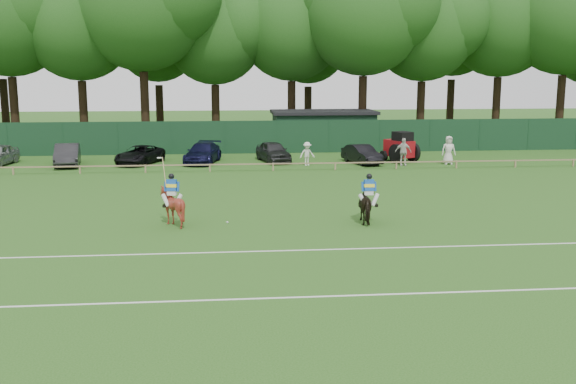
{
  "coord_description": "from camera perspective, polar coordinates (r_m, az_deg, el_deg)",
  "views": [
    {
      "loc": [
        -2.14,
        -24.25,
        6.47
      ],
      "look_at": [
        0.5,
        3.0,
        1.4
      ],
      "focal_mm": 42.0,
      "sensor_mm": 36.0,
      "label": 1
    }
  ],
  "objects": [
    {
      "name": "sedan_navy",
      "position": [
        46.72,
        -7.23,
        3.29
      ],
      "size": [
        2.84,
        4.99,
        1.36
      ],
      "primitive_type": "imported",
      "rotation": [
        0.0,
        0.0,
        -0.21
      ],
      "color": "#101133",
      "rests_on": "ground"
    },
    {
      "name": "tractor",
      "position": [
        47.56,
        9.49,
        3.74
      ],
      "size": [
        2.55,
        2.97,
        2.11
      ],
      "rotation": [
        0.0,
        0.0,
        0.42
      ],
      "color": "maroon",
      "rests_on": "ground"
    },
    {
      "name": "estate_black",
      "position": [
        46.31,
        6.28,
        3.19
      ],
      "size": [
        2.36,
        4.09,
        1.28
      ],
      "primitive_type": "imported",
      "rotation": [
        0.0,
        0.0,
        0.28
      ],
      "color": "black",
      "rests_on": "ground"
    },
    {
      "name": "spectator_mid",
      "position": [
        45.71,
        9.72,
        3.38
      ],
      "size": [
        1.12,
        0.54,
        1.85
      ],
      "primitive_type": "imported",
      "rotation": [
        0.0,
        0.0,
        -0.08
      ],
      "color": "beige",
      "rests_on": "ground"
    },
    {
      "name": "spectator_left",
      "position": [
        45.1,
        1.63,
        3.25
      ],
      "size": [
        1.12,
        0.78,
        1.58
      ],
      "primitive_type": "imported",
      "rotation": [
        0.0,
        0.0,
        0.21
      ],
      "color": "silver",
      "rests_on": "ground"
    },
    {
      "name": "horse_chestnut",
      "position": [
        28.35,
        -9.77,
        -1.19
      ],
      "size": [
        1.5,
        1.64,
        1.61
      ],
      "primitive_type": "imported",
      "rotation": [
        0.0,
        0.0,
        3.0
      ],
      "color": "maroon",
      "rests_on": "ground"
    },
    {
      "name": "pitch_rail",
      "position": [
        42.73,
        -2.61,
        2.37
      ],
      "size": [
        62.1,
        0.1,
        0.5
      ],
      "color": "#997F5B",
      "rests_on": "ground"
    },
    {
      "name": "polo_ball",
      "position": [
        28.53,
        -5.15,
        -2.57
      ],
      "size": [
        0.09,
        0.09,
        0.09
      ],
      "primitive_type": "sphere",
      "color": "silver",
      "rests_on": "ground"
    },
    {
      "name": "sedan_grey",
      "position": [
        47.34,
        -18.19,
        3.0
      ],
      "size": [
        2.22,
        4.61,
        1.46
      ],
      "primitive_type": "imported",
      "rotation": [
        0.0,
        0.0,
        0.16
      ],
      "color": "#2A292C",
      "rests_on": "ground"
    },
    {
      "name": "hatch_grey",
      "position": [
        46.99,
        -1.26,
        3.44
      ],
      "size": [
        2.56,
        4.4,
        1.41
      ],
      "primitive_type": "imported",
      "rotation": [
        0.0,
        0.0,
        0.23
      ],
      "color": "#2A2A2C",
      "rests_on": "ground"
    },
    {
      "name": "tree_row",
      "position": [
        59.74,
        -1.53,
        4.27
      ],
      "size": [
        96.0,
        12.0,
        21.0
      ],
      "primitive_type": null,
      "color": "#26561C",
      "rests_on": "ground"
    },
    {
      "name": "pitch_lines",
      "position": [
        21.83,
        0.34,
        -6.73
      ],
      "size": [
        60.0,
        5.1,
        0.01
      ],
      "color": "silver",
      "rests_on": "ground"
    },
    {
      "name": "spectator_right",
      "position": [
        46.93,
        13.44,
        3.47
      ],
      "size": [
        0.97,
        0.65,
        1.93
      ],
      "primitive_type": "imported",
      "rotation": [
        0.0,
        0.0,
        -0.04
      ],
      "color": "silver",
      "rests_on": "ground"
    },
    {
      "name": "utility_shed",
      "position": [
        55.07,
        3.0,
        5.34
      ],
      "size": [
        8.4,
        4.4,
        3.04
      ],
      "color": "#14331E",
      "rests_on": "ground"
    },
    {
      "name": "perimeter_fence",
      "position": [
        51.55,
        -3.14,
        4.66
      ],
      "size": [
        92.08,
        0.08,
        2.5
      ],
      "color": "#14351E",
      "rests_on": "ground"
    },
    {
      "name": "horse_dark",
      "position": [
        28.57,
        6.84,
        -1.11
      ],
      "size": [
        0.85,
        1.82,
        1.52
      ],
      "primitive_type": "imported",
      "rotation": [
        0.0,
        0.0,
        3.12
      ],
      "color": "black",
      "rests_on": "ground"
    },
    {
      "name": "suv_black",
      "position": [
        46.98,
        -12.45,
        3.09
      ],
      "size": [
        3.44,
        4.87,
        1.23
      ],
      "primitive_type": "imported",
      "rotation": [
        0.0,
        0.0,
        -0.35
      ],
      "color": "black",
      "rests_on": "ground"
    },
    {
      "name": "rider_chestnut",
      "position": [
        28.2,
        -9.83,
        0.27
      ],
      "size": [
        0.93,
        0.64,
        2.05
      ],
      "rotation": [
        0.0,
        0.0,
        3.0
      ],
      "color": "silver",
      "rests_on": "ground"
    },
    {
      "name": "rider_dark",
      "position": [
        28.43,
        6.87,
        0.27
      ],
      "size": [
        0.94,
        0.38,
        1.41
      ],
      "rotation": [
        0.0,
        0.0,
        3.12
      ],
      "color": "silver",
      "rests_on": "ground"
    },
    {
      "name": "ground",
      "position": [
        25.18,
        -0.48,
        -4.39
      ],
      "size": [
        160.0,
        160.0,
        0.0
      ],
      "primitive_type": "plane",
      "color": "#1E4C14",
      "rests_on": "ground"
    }
  ]
}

